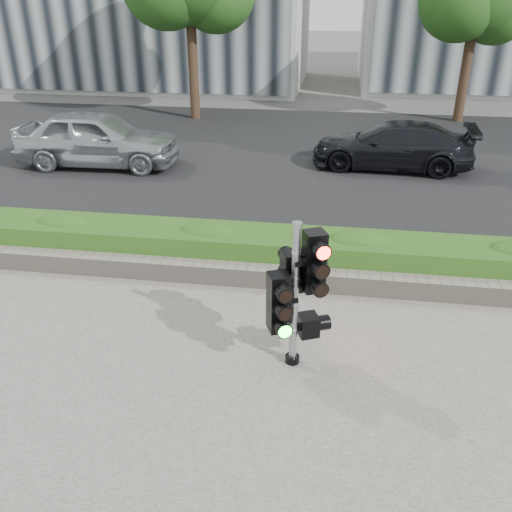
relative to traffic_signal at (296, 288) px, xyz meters
The scene contains 9 objects.
ground 1.33m from the traffic_signal, 168.36° to the left, with size 120.00×120.00×0.00m, color #51514C.
sidewalk 2.72m from the traffic_signal, 104.21° to the right, with size 16.00×11.00×0.03m, color #9E9389.
road 10.21m from the traffic_signal, 93.40° to the left, with size 60.00×13.00×0.02m, color black.
curb 3.51m from the traffic_signal, 100.41° to the left, with size 60.00×0.25×0.12m, color gray.
stone_wall 2.33m from the traffic_signal, 106.56° to the left, with size 12.00×0.32×0.34m, color gray.
hedge 2.86m from the traffic_signal, 102.68° to the left, with size 12.00×1.00×0.68m, color #50922D.
traffic_signal is the anchor object (origin of this frame).
car_silver 10.36m from the traffic_signal, 127.41° to the left, with size 1.84×4.56×1.56m, color #AAADB1.
car_dark 9.46m from the traffic_signal, 78.10° to the left, with size 1.79×4.41×1.28m, color black.
Camera 1 is at (0.99, -6.19, 4.69)m, focal length 38.00 mm.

